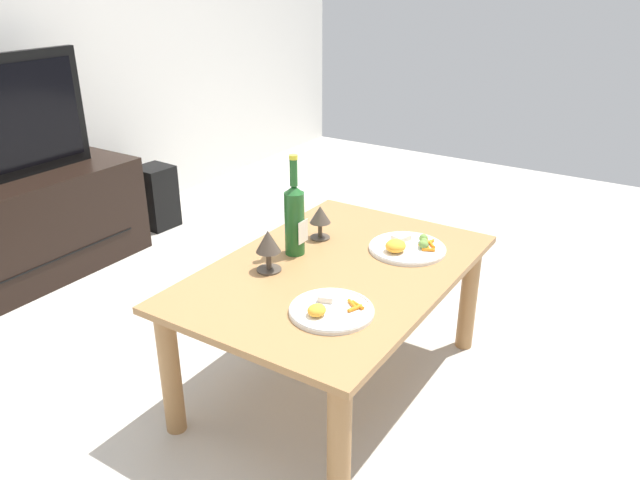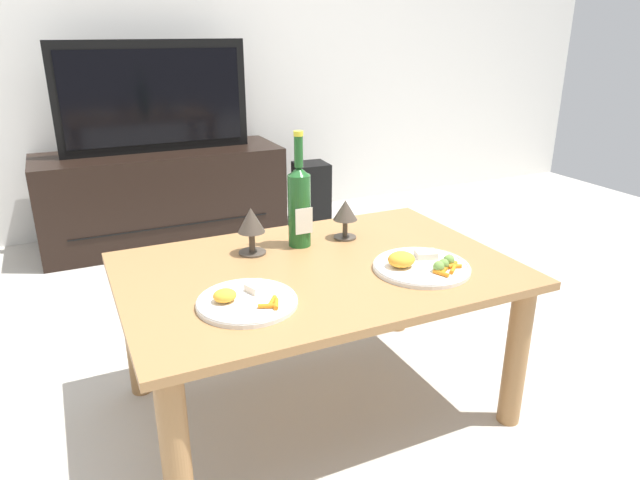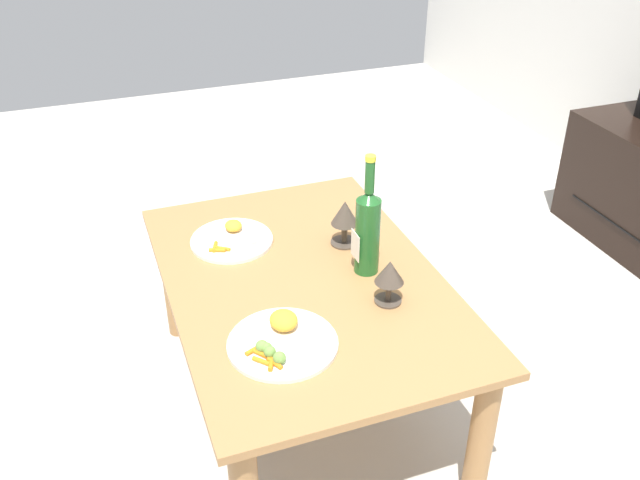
{
  "view_description": "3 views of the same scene",
  "coord_description": "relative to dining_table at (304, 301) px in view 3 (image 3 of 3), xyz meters",
  "views": [
    {
      "loc": [
        -1.68,
        -1.01,
        1.48
      ],
      "look_at": [
        0.01,
        0.07,
        0.59
      ],
      "focal_mm": 34.39,
      "sensor_mm": 36.0,
      "label": 1
    },
    {
      "loc": [
        -0.67,
        -1.45,
        1.19
      ],
      "look_at": [
        0.02,
        0.03,
        0.57
      ],
      "focal_mm": 32.0,
      "sensor_mm": 36.0,
      "label": 2
    },
    {
      "loc": [
        1.63,
        -0.54,
        1.69
      ],
      "look_at": [
        -0.05,
        0.07,
        0.59
      ],
      "focal_mm": 39.33,
      "sensor_mm": 36.0,
      "label": 3
    }
  ],
  "objects": [
    {
      "name": "ground_plane",
      "position": [
        0.0,
        0.0,
        -0.42
      ],
      "size": [
        6.4,
        6.4,
        0.0
      ],
      "primitive_type": "plane",
      "color": "#B7B2A8"
    },
    {
      "name": "dinner_plate_right",
      "position": [
        0.27,
        -0.15,
        0.1
      ],
      "size": [
        0.29,
        0.29,
        0.06
      ],
      "color": "white",
      "rests_on": "dining_table"
    },
    {
      "name": "dining_table",
      "position": [
        0.0,
        0.0,
        0.0
      ],
      "size": [
        1.17,
        0.79,
        0.5
      ],
      "color": "#9E7042",
      "rests_on": "ground_plane"
    },
    {
      "name": "goblet_left",
      "position": [
        -0.14,
        0.19,
        0.19
      ],
      "size": [
        0.09,
        0.09,
        0.15
      ],
      "color": "#473D33",
      "rests_on": "dining_table"
    },
    {
      "name": "goblet_right",
      "position": [
        0.19,
        0.19,
        0.18
      ],
      "size": [
        0.08,
        0.08,
        0.14
      ],
      "color": "#473D33",
      "rests_on": "dining_table"
    },
    {
      "name": "wine_bottle",
      "position": [
        0.02,
        0.19,
        0.23
      ],
      "size": [
        0.07,
        0.08,
        0.38
      ],
      "color": "#1E5923",
      "rests_on": "dining_table"
    },
    {
      "name": "dinner_plate_left",
      "position": [
        -0.28,
        -0.15,
        0.1
      ],
      "size": [
        0.27,
        0.27,
        0.05
      ],
      "color": "white",
      "rests_on": "dining_table"
    }
  ]
}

